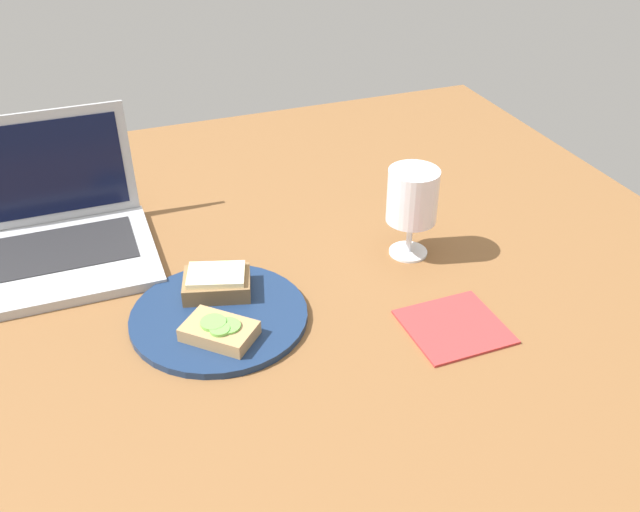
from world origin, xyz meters
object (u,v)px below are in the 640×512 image
sandwich_with_cucumber (219,331)px  laptop (50,232)px  wine_glass (412,200)px  plate (219,316)px  sandwich_with_cheese (217,283)px  napkin (454,327)px

sandwich_with_cucumber → laptop: 36.99cm
wine_glass → laptop: bearing=159.2°
plate → sandwich_with_cheese: sandwich_with_cheese is taller
sandwich_with_cheese → laptop: bearing=135.7°
plate → napkin: bearing=-24.0°
sandwich_with_cucumber → laptop: laptop is taller
plate → laptop: laptop is taller
sandwich_with_cheese → laptop: laptop is taller
plate → sandwich_with_cheese: (1.09, 5.10, 2.13)cm
plate → wine_glass: size_ratio=1.70×
plate → laptop: bearing=128.1°
plate → sandwich_with_cucumber: bearing=-102.1°
sandwich_with_cheese → plate: bearing=-102.1°
laptop → sandwich_with_cheese: bearing=-44.3°
sandwich_with_cheese → laptop: (-21.70, 21.16, 1.17)cm
plate → sandwich_with_cheese: 5.63cm
plate → laptop: 33.54cm
wine_glass → laptop: size_ratio=0.48×
napkin → plate: bearing=156.0°
sandwich_with_cucumber → napkin: 32.11cm
wine_glass → laptop: 57.12cm
sandwich_with_cucumber → plate: bearing=77.9°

